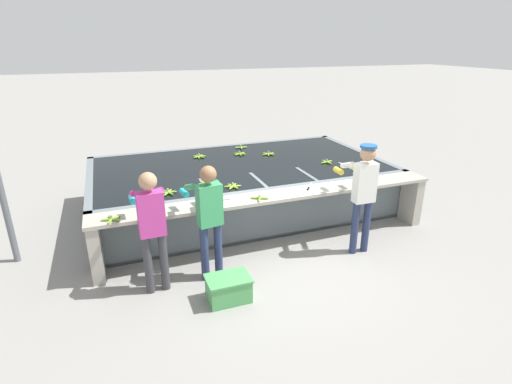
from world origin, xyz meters
The scene contains 19 objects.
ground_plane centered at (0.00, 0.00, 0.00)m, with size 80.00×80.00×0.00m, color gray.
wash_tank centered at (0.00, 1.95, 0.43)m, with size 5.47×3.02×0.88m.
work_ledge centered at (0.00, 0.23, 0.65)m, with size 5.47×0.45×0.88m.
worker_0 centered at (-1.91, -0.32, 0.97)m, with size 0.42×0.72×1.63m.
worker_1 centered at (-1.17, -0.27, 0.96)m, with size 0.47×0.73×1.61m.
worker_2 centered at (1.14, -0.37, 1.04)m, with size 0.42×0.73×1.70m.
banana_bunch_floating_0 centered at (-0.51, 0.77, 0.89)m, with size 0.28×0.27×0.08m.
banana_bunch_floating_1 centered at (0.76, 2.37, 0.89)m, with size 0.28×0.27×0.08m.
banana_bunch_floating_2 centered at (-0.88, 1.05, 0.89)m, with size 0.28×0.28×0.08m.
banana_bunch_floating_3 centered at (0.40, 3.07, 0.89)m, with size 0.28×0.28×0.08m.
banana_bunch_floating_4 centered at (-0.62, 2.68, 0.89)m, with size 0.28×0.28×0.08m.
banana_bunch_floating_5 centered at (-1.53, 0.86, 0.89)m, with size 0.28×0.27×0.08m.
banana_bunch_floating_6 centered at (0.20, 2.58, 0.89)m, with size 0.27×0.28×0.08m.
banana_bunch_floating_7 centered at (1.59, 1.44, 0.89)m, with size 0.28×0.28×0.08m.
banana_bunch_ledge_0 centered at (-0.30, 0.14, 0.90)m, with size 0.27×0.27×0.08m.
banana_bunch_ledge_1 centered at (-2.37, 0.12, 0.90)m, with size 0.27×0.28×0.08m.
knife_0 centered at (-0.94, 0.31, 0.89)m, with size 0.35×0.06×0.02m.
knife_1 centered at (0.61, 0.31, 0.89)m, with size 0.24×0.30×0.02m.
crate centered at (-1.10, -0.88, 0.16)m, with size 0.55×0.39×0.32m.
Camera 1 is at (-2.28, -4.97, 3.08)m, focal length 28.00 mm.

